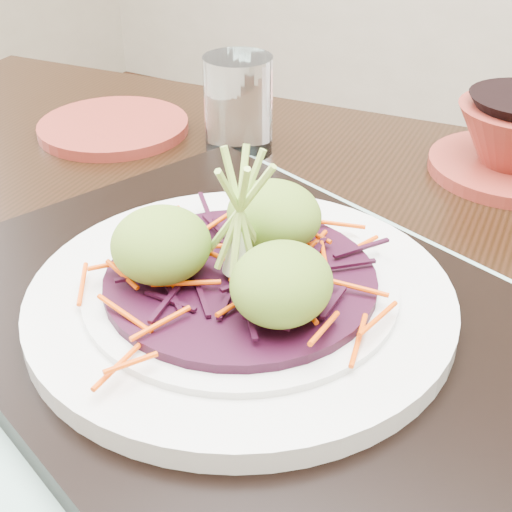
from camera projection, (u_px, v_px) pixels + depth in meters
The scene contains 10 objects.
dining_table at pixel (270, 387), 0.58m from camera, with size 1.23×0.88×0.73m.
placemat at pixel (241, 333), 0.49m from camera, with size 0.50×0.39×0.00m, color #82A899.
serving_tray at pixel (241, 320), 0.48m from camera, with size 0.43×0.32×0.02m, color black.
white_plate at pixel (241, 297), 0.47m from camera, with size 0.28×0.28×0.02m.
cabbage_bed at pixel (241, 279), 0.46m from camera, with size 0.18×0.18×0.01m, color black.
carrot_julienne at pixel (240, 268), 0.46m from camera, with size 0.22×0.22×0.01m, color #ED4904, non-canonical shape.
guacamole_scoops at pixel (240, 247), 0.45m from camera, with size 0.15×0.14×0.05m.
scallion_garnish at pixel (240, 217), 0.44m from camera, with size 0.06×0.06×0.10m, color #A0C950, non-canonical shape.
terracotta_side_plate at pixel (114, 127), 0.79m from camera, with size 0.17×0.17×0.01m, color maroon.
water_glass at pixel (238, 106), 0.72m from camera, with size 0.07×0.07×0.10m, color white.
Camera 1 is at (0.12, -0.47, 1.03)m, focal length 50.00 mm.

